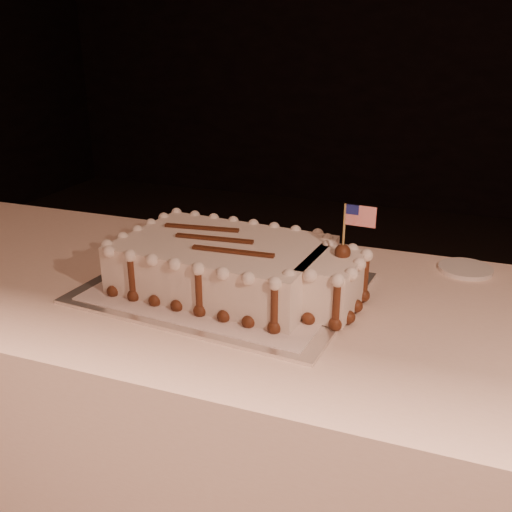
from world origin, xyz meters
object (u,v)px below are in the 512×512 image
(side_plate, at_px, (465,269))
(cake_board, at_px, (224,288))
(sheet_cake, at_px, (236,266))
(banquet_table, at_px, (283,437))

(side_plate, bearing_deg, cake_board, -149.11)
(sheet_cake, distance_m, side_plate, 0.58)
(banquet_table, height_order, sheet_cake, sheet_cake)
(banquet_table, relative_size, cake_board, 3.99)
(side_plate, bearing_deg, sheet_cake, -147.28)
(cake_board, distance_m, side_plate, 0.61)
(cake_board, bearing_deg, banquet_table, 3.45)
(cake_board, height_order, side_plate, side_plate)
(banquet_table, relative_size, sheet_cake, 4.11)
(banquet_table, height_order, cake_board, cake_board)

